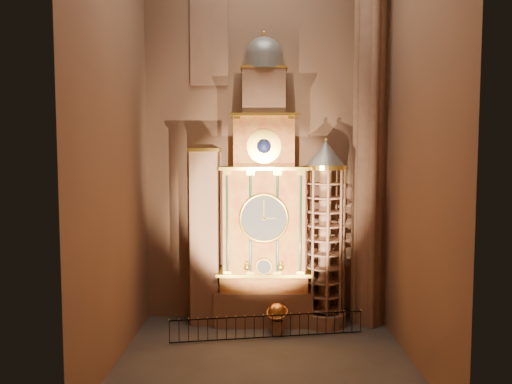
{
  "coord_description": "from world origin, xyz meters",
  "views": [
    {
      "loc": [
        -0.23,
        -21.21,
        9.57
      ],
      "look_at": [
        -0.43,
        3.0,
        7.84
      ],
      "focal_mm": 32.0,
      "sensor_mm": 36.0,
      "label": 1
    }
  ],
  "objects_px": {
    "portrait_tower": "(205,236)",
    "iron_railing": "(268,327)",
    "celestial_globe": "(277,315)",
    "astronomical_clock": "(264,210)",
    "stair_turret": "(325,235)"
  },
  "relations": [
    {
      "from": "astronomical_clock",
      "to": "celestial_globe",
      "type": "relative_size",
      "value": 9.76
    },
    {
      "from": "astronomical_clock",
      "to": "iron_railing",
      "type": "distance_m",
      "value": 6.5
    },
    {
      "from": "celestial_globe",
      "to": "astronomical_clock",
      "type": "bearing_deg",
      "value": 112.94
    },
    {
      "from": "celestial_globe",
      "to": "iron_railing",
      "type": "height_order",
      "value": "celestial_globe"
    },
    {
      "from": "astronomical_clock",
      "to": "stair_turret",
      "type": "height_order",
      "value": "astronomical_clock"
    },
    {
      "from": "portrait_tower",
      "to": "stair_turret",
      "type": "relative_size",
      "value": 0.94
    },
    {
      "from": "stair_turret",
      "to": "portrait_tower",
      "type": "bearing_deg",
      "value": 177.67
    },
    {
      "from": "portrait_tower",
      "to": "celestial_globe",
      "type": "height_order",
      "value": "portrait_tower"
    },
    {
      "from": "portrait_tower",
      "to": "stair_turret",
      "type": "height_order",
      "value": "stair_turret"
    },
    {
      "from": "portrait_tower",
      "to": "iron_railing",
      "type": "bearing_deg",
      "value": -34.53
    },
    {
      "from": "astronomical_clock",
      "to": "stair_turret",
      "type": "relative_size",
      "value": 1.55
    },
    {
      "from": "iron_railing",
      "to": "astronomical_clock",
      "type": "bearing_deg",
      "value": 94.89
    },
    {
      "from": "astronomical_clock",
      "to": "celestial_globe",
      "type": "distance_m",
      "value": 5.95
    },
    {
      "from": "iron_railing",
      "to": "stair_turret",
      "type": "bearing_deg",
      "value": 33.83
    },
    {
      "from": "astronomical_clock",
      "to": "portrait_tower",
      "type": "xyz_separation_m",
      "value": [
        -3.4,
        0.02,
        -1.53
      ]
    }
  ]
}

